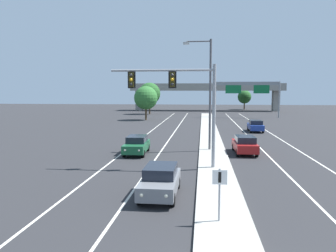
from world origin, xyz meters
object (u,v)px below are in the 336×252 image
(car_oncoming_grey, at_px, (160,180))
(tree_far_left_b, at_px, (150,94))
(highway_sign_gantry, at_px, (247,88))
(street_lamp_median, at_px, (208,88))
(car_oncoming_green, at_px, (137,145))
(median_sign_post, at_px, (220,187))
(tree_far_left_c, at_px, (146,98))
(tree_far_right_b, at_px, (244,97))
(car_receding_blue, at_px, (255,126))
(car_receding_red, at_px, (245,144))
(overhead_signal_mast, at_px, (181,94))

(car_oncoming_grey, bearing_deg, tree_far_left_b, 99.68)
(highway_sign_gantry, bearing_deg, street_lamp_median, -102.31)
(car_oncoming_green, bearing_deg, median_sign_post, -66.59)
(tree_far_left_c, height_order, tree_far_right_b, tree_far_left_c)
(car_receding_blue, relative_size, tree_far_left_b, 0.60)
(car_oncoming_grey, bearing_deg, highway_sign_gantry, 78.04)
(car_receding_red, relative_size, tree_far_right_b, 0.77)
(highway_sign_gantry, distance_m, tree_far_right_b, 31.68)
(tree_far_left_c, bearing_deg, tree_far_right_b, 59.45)
(tree_far_left_b, bearing_deg, street_lamp_median, -74.74)
(tree_far_left_c, bearing_deg, median_sign_post, -76.77)
(car_oncoming_grey, xyz_separation_m, car_receding_blue, (9.35, 28.98, 0.00))
(overhead_signal_mast, height_order, street_lamp_median, street_lamp_median)
(street_lamp_median, bearing_deg, car_oncoming_green, -160.73)
(car_receding_red, bearing_deg, car_oncoming_grey, -115.18)
(median_sign_post, xyz_separation_m, street_lamp_median, (-0.29, 17.08, 4.21))
(tree_far_left_b, bearing_deg, median_sign_post, -78.37)
(car_receding_red, height_order, tree_far_right_b, tree_far_right_b)
(street_lamp_median, relative_size, car_oncoming_grey, 2.23)
(car_oncoming_green, distance_m, tree_far_left_c, 34.57)
(car_receding_red, distance_m, tree_far_left_b, 52.06)
(street_lamp_median, distance_m, car_oncoming_green, 8.22)
(car_receding_red, bearing_deg, highway_sign_gantry, 82.47)
(car_receding_red, distance_m, highway_sign_gantry, 41.49)
(car_receding_red, distance_m, car_receding_blue, 16.77)
(highway_sign_gantry, xyz_separation_m, tree_far_left_b, (-21.84, 8.43, -1.24))
(median_sign_post, xyz_separation_m, car_oncoming_green, (-6.46, 14.92, -0.77))
(overhead_signal_mast, xyz_separation_m, street_lamp_median, (1.97, 7.25, 0.48))
(car_oncoming_grey, relative_size, highway_sign_gantry, 0.34)
(street_lamp_median, bearing_deg, median_sign_post, -89.04)
(car_oncoming_green, xyz_separation_m, tree_far_right_b, (18.18, 73.38, 3.01))
(highway_sign_gantry, distance_m, tree_far_left_b, 23.44)
(median_sign_post, distance_m, tree_far_right_b, 89.10)
(tree_far_left_c, height_order, tree_far_left_b, tree_far_left_b)
(car_receding_red, distance_m, tree_far_left_c, 36.09)
(street_lamp_median, height_order, highway_sign_gantry, street_lamp_median)
(car_receding_blue, bearing_deg, car_oncoming_grey, -107.89)
(car_oncoming_grey, xyz_separation_m, highway_sign_gantry, (11.30, 53.36, 5.34))
(median_sign_post, relative_size, tree_far_left_c, 0.34)
(car_receding_blue, xyz_separation_m, tree_far_left_b, (-19.89, 32.81, 4.11))
(street_lamp_median, xyz_separation_m, car_receding_blue, (6.74, 15.41, -4.97))
(overhead_signal_mast, relative_size, street_lamp_median, 0.74)
(car_oncoming_grey, height_order, highway_sign_gantry, highway_sign_gantry)
(median_sign_post, relative_size, car_oncoming_grey, 0.49)
(street_lamp_median, xyz_separation_m, car_oncoming_green, (-6.18, -2.16, -4.97))
(car_oncoming_green, xyz_separation_m, tree_far_left_c, (-5.05, 34.02, 3.41))
(street_lamp_median, bearing_deg, overhead_signal_mast, -105.23)
(overhead_signal_mast, xyz_separation_m, median_sign_post, (2.26, -9.83, -3.73))
(tree_far_right_b, bearing_deg, car_receding_red, -96.88)
(car_oncoming_grey, height_order, tree_far_right_b, tree_far_right_b)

